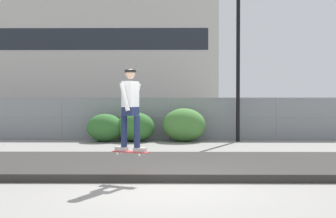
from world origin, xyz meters
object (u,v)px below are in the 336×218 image
Objects in this scene: parked_car_near at (72,117)px; shrub_center at (135,127)px; shrub_left at (105,128)px; skateboard at (131,152)px; street_lamp at (238,36)px; skater at (130,105)px; shrub_right at (184,125)px.

parked_car_near is 2.84× the size of shrub_center.
skateboard is at bearing -77.19° from shrub_left.
shrub_center is (1.27, 0.07, 0.03)m from shrub_left.
shrub_center is at bearing -179.18° from street_lamp.
skateboard is 1.00m from skater.
street_lamp is at bearing 0.41° from shrub_right.
skater is at bearing -99.15° from shrub_right.
parked_car_near is (-8.03, 4.18, -3.59)m from street_lamp.
shrub_right reaches higher than shrub_center.
shrub_right is (1.38, 8.59, 0.05)m from skateboard.
skater is at bearing -112.96° from street_lamp.
parked_car_near is at bearing 143.93° from shrub_right.
street_lamp is (3.65, 8.61, 2.77)m from skater.
shrub_left is 1.27m from shrub_center.
shrub_right is at bearing 1.92° from shrub_left.
shrub_left is at bearing 102.81° from skater.
skater is at bearing -77.19° from shrub_left.
skater is 8.63m from shrub_center.
shrub_center is (-4.31, -0.06, -3.81)m from street_lamp.
shrub_right is (2.05, 0.05, 0.08)m from shrub_center.
skateboard is 0.11× the size of street_lamp.
street_lamp is 4.74× the size of shrub_left.
parked_car_near reaches higher than shrub_left.
skater is 0.24× the size of street_lamp.
parked_car_near reaches higher than shrub_right.
parked_car_near is 2.99× the size of shrub_left.
street_lamp reaches higher than skateboard.
shrub_left is 3.32m from shrub_right.
shrub_right reaches higher than skateboard.
parked_car_near is 4.96m from shrub_left.
skateboard is at bearing -112.96° from street_lamp.
parked_car_near is at bearing 131.22° from shrub_center.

